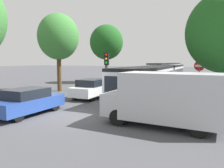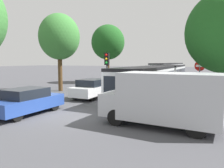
{
  "view_description": "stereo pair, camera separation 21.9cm",
  "coord_description": "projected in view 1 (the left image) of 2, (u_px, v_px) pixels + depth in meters",
  "views": [
    {
      "loc": [
        6.99,
        -8.95,
        2.8
      ],
      "look_at": [
        0.2,
        4.57,
        1.2
      ],
      "focal_mm": 35.0,
      "sensor_mm": 36.0,
      "label": 1
    },
    {
      "loc": [
        7.18,
        -8.85,
        2.8
      ],
      "look_at": [
        0.2,
        4.57,
        1.2
      ],
      "focal_mm": 35.0,
      "sensor_mm": 36.0,
      "label": 2
    }
  ],
  "objects": [
    {
      "name": "tree_left_far",
      "position": [
        106.0,
        42.0,
        27.9
      ],
      "size": [
        4.24,
        4.24,
        7.41
      ],
      "color": "#51381E",
      "rests_on": "ground"
    },
    {
      "name": "city_bus_rear",
      "position": [
        165.0,
        69.0,
        38.5
      ],
      "size": [
        3.4,
        11.49,
        2.44
      ],
      "rotation": [
        0.0,
        0.0,
        1.49
      ],
      "color": "silver",
      "rests_on": "ground"
    },
    {
      "name": "queued_car_blue",
      "position": [
        28.0,
        101.0,
        11.41
      ],
      "size": [
        1.74,
        3.98,
        1.38
      ],
      "rotation": [
        0.0,
        0.0,
        1.59
      ],
      "color": "#284799",
      "rests_on": "ground"
    },
    {
      "name": "queued_car_black",
      "position": [
        117.0,
        83.0,
        21.03
      ],
      "size": [
        1.74,
        4.0,
        1.38
      ],
      "rotation": [
        0.0,
        0.0,
        1.59
      ],
      "color": "black",
      "rests_on": "ground"
    },
    {
      "name": "white_van",
      "position": [
        166.0,
        98.0,
        9.26
      ],
      "size": [
        5.03,
        2.05,
        2.31
      ],
      "rotation": [
        0.0,
        0.0,
        3.13
      ],
      "color": "#B7BABF",
      "rests_on": "ground"
    },
    {
      "name": "ground_plane",
      "position": [
        69.0,
        115.0,
        11.37
      ],
      "size": [
        200.0,
        200.0,
        0.0
      ],
      "primitive_type": "plane",
      "color": "#47474C"
    },
    {
      "name": "queued_car_white",
      "position": [
        93.0,
        88.0,
        16.65
      ],
      "size": [
        1.8,
        4.13,
        1.43
      ],
      "rotation": [
        0.0,
        0.0,
        1.59
      ],
      "color": "white",
      "rests_on": "ground"
    },
    {
      "name": "queued_car_silver",
      "position": [
        138.0,
        78.0,
        26.03
      ],
      "size": [
        1.84,
        4.23,
        1.46
      ],
      "rotation": [
        0.0,
        0.0,
        1.59
      ],
      "color": "#B7BABF",
      "rests_on": "ground"
    },
    {
      "name": "tree_right_far",
      "position": [
        224.0,
        45.0,
        32.49
      ],
      "size": [
        4.68,
        4.68,
        7.56
      ],
      "color": "#51381E",
      "rests_on": "ground"
    },
    {
      "name": "traffic_light",
      "position": [
        107.0,
        65.0,
        16.13
      ],
      "size": [
        0.35,
        0.38,
        3.4
      ],
      "rotation": [
        0.0,
        0.0,
        -1.43
      ],
      "color": "#56595E",
      "rests_on": "ground"
    },
    {
      "name": "no_entry_sign",
      "position": [
        199.0,
        74.0,
        15.03
      ],
      "size": [
        0.7,
        0.08,
        2.82
      ],
      "rotation": [
        0.0,
        0.0,
        -1.57
      ],
      "color": "#56595E",
      "rests_on": "ground"
    },
    {
      "name": "articulated_bus",
      "position": [
        157.0,
        78.0,
        18.86
      ],
      "size": [
        2.91,
        16.12,
        2.38
      ],
      "rotation": [
        0.0,
        0.0,
        -1.54
      ],
      "color": "silver",
      "rests_on": "ground"
    },
    {
      "name": "tree_left_mid",
      "position": [
        58.0,
        37.0,
        19.92
      ],
      "size": [
        3.73,
        3.73,
        7.11
      ],
      "color": "#51381E",
      "rests_on": "ground"
    },
    {
      "name": "direction_sign_post",
      "position": [
        223.0,
        64.0,
        14.82
      ],
      "size": [
        0.1,
        1.4,
        3.6
      ],
      "rotation": [
        0.0,
        0.0,
        3.14
      ],
      "color": "#56595E",
      "rests_on": "ground"
    }
  ]
}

